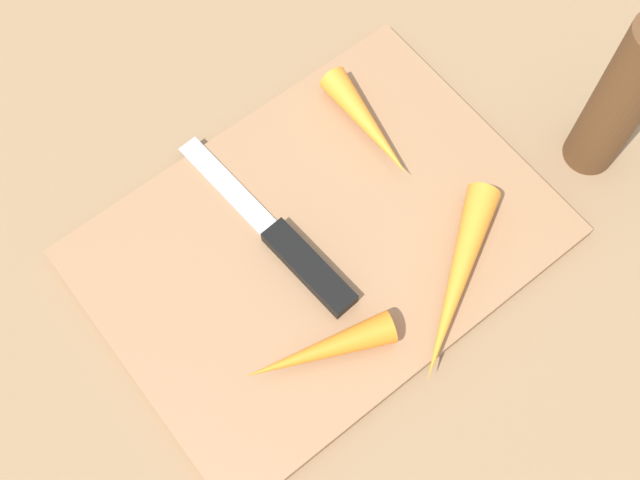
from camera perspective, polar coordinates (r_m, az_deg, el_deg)
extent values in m
plane|color=#8C6D4C|center=(0.65, 0.00, -0.41)|extent=(1.40, 1.40, 0.00)
cube|color=#99704C|center=(0.65, 0.00, -0.21)|extent=(0.36, 0.26, 0.01)
cube|color=#B7B7BC|center=(0.67, -6.57, 3.83)|extent=(0.03, 0.11, 0.00)
cube|color=black|center=(0.63, -0.80, -1.98)|extent=(0.03, 0.09, 0.01)
cone|color=orange|center=(0.62, 9.77, -2.96)|extent=(0.15, 0.11, 0.03)
cone|color=orange|center=(0.60, -0.08, -7.95)|extent=(0.12, 0.06, 0.03)
cone|color=orange|center=(0.68, 3.49, 8.21)|extent=(0.04, 0.11, 0.03)
cylinder|color=brown|center=(0.66, 20.70, 9.33)|extent=(0.04, 0.04, 0.17)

